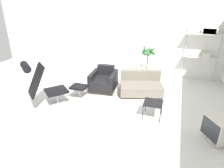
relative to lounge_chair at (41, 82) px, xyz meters
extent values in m
plane|color=silver|center=(1.56, 0.49, -0.75)|extent=(12.00, 12.00, 0.00)
cube|color=silver|center=(1.56, 3.59, 0.65)|extent=(12.00, 0.06, 2.80)
cylinder|color=black|center=(0.18, 3.55, 0.86)|extent=(0.37, 0.01, 0.37)
cylinder|color=white|center=(0.18, 3.55, 0.86)|extent=(0.34, 0.02, 0.34)
cube|color=black|center=(0.18, 3.53, 0.91)|extent=(0.01, 0.01, 0.10)
cylinder|color=black|center=(0.91, 3.55, 1.22)|extent=(0.24, 0.01, 0.24)
cylinder|color=white|center=(0.91, 3.55, 1.22)|extent=(0.23, 0.02, 0.23)
cube|color=black|center=(0.91, 3.53, 1.25)|extent=(0.01, 0.01, 0.07)
cylinder|color=#BCB29E|center=(1.37, 0.48, -0.75)|extent=(2.09, 2.09, 0.01)
cylinder|color=#BCBCC1|center=(0.23, 0.27, -0.74)|extent=(0.62, 0.62, 0.02)
cylinder|color=#BCBCC1|center=(0.23, 0.27, -0.56)|extent=(0.06, 0.06, 0.34)
cube|color=black|center=(0.23, 0.27, -0.35)|extent=(0.79, 0.79, 0.06)
cube|color=black|center=(-0.08, -0.09, 0.07)|extent=(0.70, 0.68, 0.81)
cylinder|color=black|center=(-0.20, -0.24, 0.47)|extent=(0.50, 0.47, 0.19)
cylinder|color=#BCBCC1|center=(0.67, 0.78, -0.74)|extent=(0.36, 0.36, 0.02)
cylinder|color=#BCBCC1|center=(0.67, 0.78, -0.57)|extent=(0.05, 0.05, 0.31)
cube|color=black|center=(0.67, 0.78, -0.39)|extent=(0.47, 0.40, 0.06)
cube|color=silver|center=(1.15, 1.55, -0.72)|extent=(0.71, 0.77, 0.06)
cube|color=black|center=(1.15, 1.55, -0.51)|extent=(0.63, 0.92, 0.35)
cube|color=black|center=(1.12, 1.90, -0.17)|extent=(0.57, 0.23, 0.32)
cube|color=black|center=(1.49, 1.59, -0.42)|extent=(0.20, 0.88, 0.53)
cube|color=black|center=(0.82, 1.52, -0.42)|extent=(0.20, 0.88, 0.53)
cube|color=black|center=(2.36, 1.66, -0.73)|extent=(1.31, 1.02, 0.05)
cube|color=#70665B|center=(2.36, 1.66, -0.55)|extent=(1.47, 1.18, 0.30)
cube|color=#70665B|center=(2.26, 1.96, -0.24)|extent=(1.28, 0.57, 0.32)
cube|color=black|center=(2.89, 0.44, -0.35)|extent=(0.46, 0.46, 0.02)
cylinder|color=black|center=(2.68, 0.23, -0.56)|extent=(0.02, 0.02, 0.39)
cylinder|color=black|center=(3.10, 0.23, -0.56)|extent=(0.02, 0.02, 0.39)
cylinder|color=black|center=(2.68, 0.65, -0.56)|extent=(0.02, 0.02, 0.39)
cylinder|color=black|center=(3.10, 0.65, -0.56)|extent=(0.02, 0.02, 0.39)
cylinder|color=beige|center=(4.29, -0.08, -0.70)|extent=(0.30, 0.30, 0.09)
cube|color=beige|center=(4.29, -0.08, -0.43)|extent=(0.63, 0.68, 0.47)
cube|color=#282D33|center=(4.12, -0.19, -0.43)|extent=(0.27, 0.42, 0.41)
cylinder|color=silver|center=(2.32, 2.90, -0.61)|extent=(0.30, 0.30, 0.28)
cylinder|color=#382819|center=(2.32, 2.90, -0.48)|extent=(0.27, 0.27, 0.02)
cylinder|color=brown|center=(2.32, 2.90, -0.12)|extent=(0.04, 0.04, 0.69)
cone|color=#2D6B33|center=(2.44, 2.92, 0.34)|extent=(0.15, 0.32, 0.30)
cone|color=#2D6B33|center=(2.46, 3.04, 0.34)|extent=(0.39, 0.39, 0.33)
cone|color=#2D6B33|center=(2.27, 3.07, 0.31)|extent=(0.42, 0.20, 0.27)
cone|color=#2D6B33|center=(2.20, 2.94, 0.40)|extent=(0.20, 0.35, 0.42)
cone|color=#2D6B33|center=(2.20, 2.83, 0.34)|extent=(0.26, 0.35, 0.31)
cone|color=#2D6B33|center=(2.27, 2.75, 0.38)|extent=(0.40, 0.22, 0.39)
cone|color=#2D6B33|center=(2.42, 2.79, 0.38)|extent=(0.34, 0.33, 0.39)
cylinder|color=#BCBCC1|center=(3.55, 3.49, 0.28)|extent=(0.03, 0.03, 2.05)
cylinder|color=#BCBCC1|center=(4.65, 3.49, 0.28)|extent=(0.03, 0.03, 2.05)
cube|color=white|center=(4.10, 3.37, 0.13)|extent=(1.16, 0.28, 0.02)
cube|color=white|center=(4.10, 3.37, 0.92)|extent=(1.16, 0.28, 0.02)
cube|color=beige|center=(4.22, 3.36, 0.21)|extent=(0.26, 0.24, 0.14)
cube|color=silver|center=(4.19, 3.36, 1.02)|extent=(0.42, 0.24, 0.19)
cube|color=#B7B2A8|center=(3.84, 3.36, 0.19)|extent=(0.32, 0.24, 0.10)
cube|color=beige|center=(4.23, 3.36, 1.02)|extent=(0.45, 0.24, 0.18)
camera|label=1|loc=(3.29, -3.98, 2.04)|focal=32.00mm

